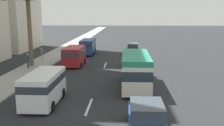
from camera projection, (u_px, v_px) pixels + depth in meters
The scene contains 13 objects.
ground_plane at pixel (107, 60), 34.48m from camera, with size 198.00×198.00×0.00m, color #26282B.
sidewalk_right at pixel (49, 59), 34.90m from camera, with size 162.00×3.60×0.15m, color #9E9B93.
lane_stripe_mid at pixel (89, 107), 17.31m from camera, with size 3.20×0.16×0.01m, color silver.
lane_stripe_far at pixel (105, 65), 31.13m from camera, with size 3.20×0.16×0.01m, color silver.
van_lead at pixel (44, 86), 17.63m from camera, with size 4.77×2.13×2.26m.
minibus_second at pixel (136, 69), 21.51m from camera, with size 6.82×2.42×2.91m.
car_third at pixel (133, 49), 39.87m from camera, with size 4.18×1.79×1.69m.
van_fourth at pixel (74, 55), 30.63m from camera, with size 4.66×2.23×2.29m.
car_fifth at pixel (146, 119), 13.40m from camera, with size 4.10×1.95×1.72m.
van_sixth at pixel (88, 46), 39.03m from camera, with size 4.92×2.09×2.32m.
car_seventh at pixel (133, 62), 29.36m from camera, with size 4.73×1.92×1.65m.
pedestrian_near_lamp at pixel (42, 54), 32.35m from camera, with size 0.37×0.39×1.81m.
pedestrian_by_tree at pixel (28, 60), 28.67m from camera, with size 0.30×0.35×1.69m.
Camera 1 is at (-2.32, -2.47, 6.32)m, focal length 40.31 mm.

